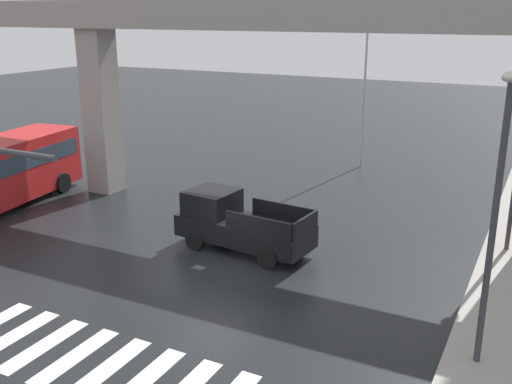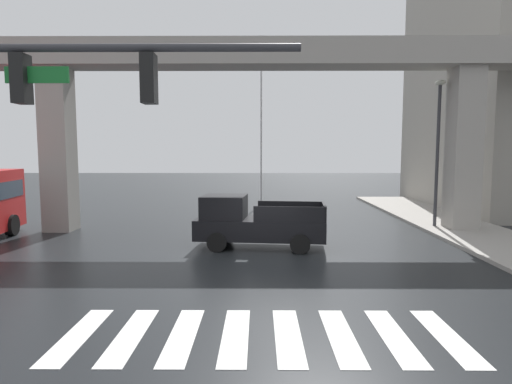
% 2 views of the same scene
% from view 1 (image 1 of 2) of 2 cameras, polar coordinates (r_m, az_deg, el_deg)
% --- Properties ---
extents(ground_plane, '(120.00, 120.00, 0.00)m').
position_cam_1_polar(ground_plane, '(19.98, -4.39, -8.00)').
color(ground_plane, black).
extents(crosswalk_stripes, '(8.25, 2.80, 0.01)m').
position_cam_1_polar(crosswalk_stripes, '(15.96, -15.67, -15.60)').
color(crosswalk_stripes, silver).
rests_on(crosswalk_stripes, ground).
extents(elevated_overpass, '(49.97, 1.82, 8.95)m').
position_cam_1_polar(elevated_overpass, '(23.44, 3.11, 14.70)').
color(elevated_overpass, '#9E9991').
rests_on(elevated_overpass, ground).
extents(pickup_truck, '(5.26, 2.45, 2.08)m').
position_cam_1_polar(pickup_truck, '(21.66, -1.81, -3.08)').
color(pickup_truck, black).
rests_on(pickup_truck, ground).
extents(street_lamp_near_corner, '(0.44, 0.70, 7.24)m').
position_cam_1_polar(street_lamp_near_corner, '(14.41, 22.42, 0.05)').
color(street_lamp_near_corner, '#38383D').
rests_on(street_lamp_near_corner, ground).
extents(flagpole, '(1.16, 0.12, 11.86)m').
position_cam_1_polar(flagpole, '(32.95, 10.85, 13.88)').
color(flagpole, silver).
rests_on(flagpole, ground).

